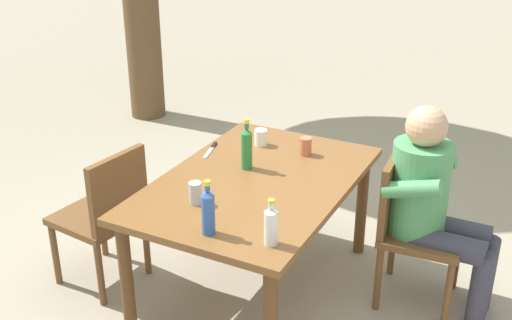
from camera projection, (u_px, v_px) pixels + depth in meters
name	position (u px, v px, depth m)	size (l,w,h in m)	color
ground_plane	(256.00, 287.00, 3.78)	(24.00, 24.00, 0.00)	gray
dining_table	(256.00, 193.00, 3.52)	(1.49, 0.99, 0.72)	brown
chair_near_right	(409.00, 222.00, 3.51)	(0.47, 0.47, 0.87)	brown
chair_far_left	(106.00, 211.00, 3.63)	(0.49, 0.49, 0.87)	brown
person_in_white_shirt	(433.00, 200.00, 3.40)	(0.47, 0.61, 1.18)	#4C935B
bottle_clear	(271.00, 225.00, 2.83)	(0.06, 0.06, 0.23)	white
bottle_green	(247.00, 147.00, 3.56)	(0.06, 0.06, 0.30)	#287A38
bottle_blue	(208.00, 211.00, 2.91)	(0.06, 0.06, 0.28)	#2D56A3
cup_terracotta	(306.00, 146.00, 3.77)	(0.07, 0.07, 0.11)	#BC6B47
cup_white	(261.00, 137.00, 3.91)	(0.08, 0.08, 0.10)	white
cup_steel	(195.00, 193.00, 3.21)	(0.07, 0.07, 0.12)	#B2B7BC
table_knife	(211.00, 149.00, 3.86)	(0.24, 0.08, 0.01)	silver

